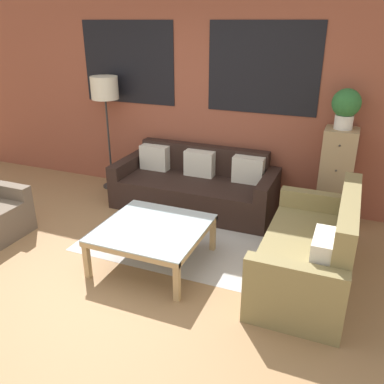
% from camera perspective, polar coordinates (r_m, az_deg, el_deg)
% --- Properties ---
extents(ground_plane, '(16.00, 16.00, 0.00)m').
position_cam_1_polar(ground_plane, '(4.16, -13.00, -11.99)').
color(ground_plane, '#9E754C').
extents(wall_back_brick, '(8.40, 0.09, 2.80)m').
position_cam_1_polar(wall_back_brick, '(5.65, 0.07, 13.43)').
color(wall_back_brick, brown).
rests_on(wall_back_brick, ground_plane).
extents(rug, '(2.05, 1.62, 0.00)m').
position_cam_1_polar(rug, '(4.85, -1.78, -5.94)').
color(rug, '#BCB7B2').
rests_on(rug, ground_plane).
extents(couch_dark, '(2.13, 0.88, 0.78)m').
position_cam_1_polar(couch_dark, '(5.44, 0.47, 0.71)').
color(couch_dark, black).
rests_on(couch_dark, ground_plane).
extents(settee_vintage, '(0.80, 1.66, 0.92)m').
position_cam_1_polar(settee_vintage, '(4.05, 16.40, -8.28)').
color(settee_vintage, olive).
rests_on(settee_vintage, ground_plane).
extents(coffee_table, '(1.03, 1.03, 0.42)m').
position_cam_1_polar(coffee_table, '(4.16, -5.51, -5.55)').
color(coffee_table, silver).
rests_on(coffee_table, ground_plane).
extents(floor_lamp, '(0.38, 0.38, 1.64)m').
position_cam_1_polar(floor_lamp, '(5.96, -12.13, 13.49)').
color(floor_lamp, '#2D2D2D').
rests_on(floor_lamp, ground_plane).
extents(drawer_cabinet, '(0.38, 0.39, 1.19)m').
position_cam_1_polar(drawer_cabinet, '(5.20, 19.49, 1.96)').
color(drawer_cabinet, tan).
rests_on(drawer_cabinet, ground_plane).
extents(potted_plant, '(0.32, 0.32, 0.46)m').
position_cam_1_polar(potted_plant, '(4.98, 20.80, 11.19)').
color(potted_plant, silver).
rests_on(potted_plant, drawer_cabinet).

